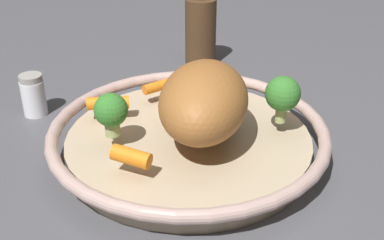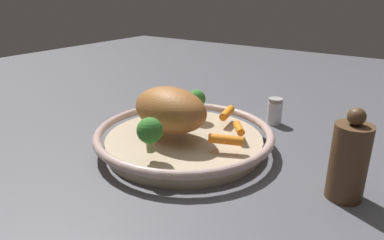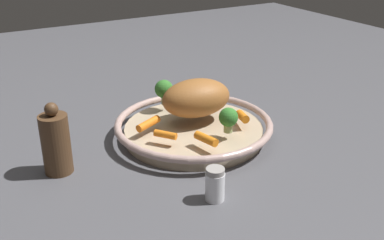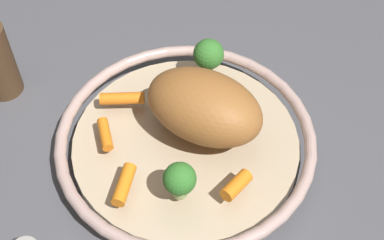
# 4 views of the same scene
# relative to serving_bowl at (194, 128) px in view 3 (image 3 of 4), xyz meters

# --- Properties ---
(ground_plane) EXTENTS (2.47, 2.47, 0.00)m
(ground_plane) POSITION_rel_serving_bowl_xyz_m (0.00, 0.00, -0.02)
(ground_plane) COLOR #4C4C51
(serving_bowl) EXTENTS (0.34, 0.34, 0.04)m
(serving_bowl) POSITION_rel_serving_bowl_xyz_m (0.00, 0.00, 0.00)
(serving_bowl) COLOR tan
(serving_bowl) RESTS_ON ground_plane
(roast_chicken_piece) EXTENTS (0.12, 0.16, 0.08)m
(roast_chicken_piece) POSITION_rel_serving_bowl_xyz_m (-0.02, 0.02, 0.06)
(roast_chicken_piece) COLOR #9A5E2C
(roast_chicken_piece) RESTS_ON serving_bowl
(baby_carrot_near_rim) EXTENTS (0.04, 0.06, 0.02)m
(baby_carrot_near_rim) POSITION_rel_serving_bowl_xyz_m (-0.02, -0.10, 0.03)
(baby_carrot_near_rim) COLOR orange
(baby_carrot_near_rim) RESTS_ON serving_bowl
(baby_carrot_right) EXTENTS (0.05, 0.03, 0.02)m
(baby_carrot_right) POSITION_rel_serving_bowl_xyz_m (0.05, 0.09, 0.03)
(baby_carrot_right) COLOR orange
(baby_carrot_right) RESTS_ON serving_bowl
(baby_carrot_center) EXTENTS (0.05, 0.04, 0.02)m
(baby_carrot_center) POSITION_rel_serving_bowl_xyz_m (0.05, -0.09, 0.03)
(baby_carrot_center) COLOR orange
(baby_carrot_center) RESTS_ON serving_bowl
(baby_carrot_left) EXTENTS (0.06, 0.03, 0.02)m
(baby_carrot_left) POSITION_rel_serving_bowl_xyz_m (0.11, -0.03, 0.03)
(baby_carrot_left) COLOR orange
(baby_carrot_left) RESTS_ON serving_bowl
(broccoli_floret_edge) EXTENTS (0.04, 0.04, 0.06)m
(broccoli_floret_edge) POSITION_rel_serving_bowl_xyz_m (-0.11, -0.01, 0.06)
(broccoli_floret_edge) COLOR #98A866
(broccoli_floret_edge) RESTS_ON serving_bowl
(broccoli_floret_mid) EXTENTS (0.04, 0.04, 0.05)m
(broccoli_floret_mid) POSITION_rel_serving_bowl_xyz_m (0.09, 0.03, 0.05)
(broccoli_floret_mid) COLOR #97A966
(broccoli_floret_mid) RESTS_ON serving_bowl
(salt_shaker) EXTENTS (0.03, 0.03, 0.06)m
(salt_shaker) POSITION_rel_serving_bowl_xyz_m (0.23, -0.09, 0.01)
(salt_shaker) COLOR white
(salt_shaker) RESTS_ON ground_plane
(pepper_mill) EXTENTS (0.05, 0.05, 0.14)m
(pepper_mill) POSITION_rel_serving_bowl_xyz_m (-0.00, -0.30, 0.04)
(pepper_mill) COLOR #4C331E
(pepper_mill) RESTS_ON ground_plane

